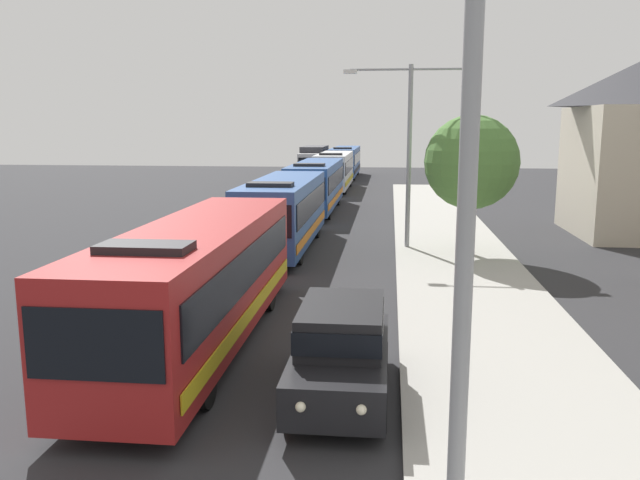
# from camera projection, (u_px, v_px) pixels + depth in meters

# --- Properties ---
(bus_lead) EXTENTS (2.58, 11.49, 3.21)m
(bus_lead) POSITION_uv_depth(u_px,v_px,m) (200.00, 279.00, 15.83)
(bus_lead) COLOR maroon
(bus_lead) RESTS_ON ground_plane
(bus_second_in_line) EXTENTS (2.58, 10.54, 3.21)m
(bus_second_in_line) POSITION_uv_depth(u_px,v_px,m) (284.00, 211.00, 28.29)
(bus_second_in_line) COLOR #284C8C
(bus_second_in_line) RESTS_ON ground_plane
(bus_middle) EXTENTS (2.58, 11.51, 3.21)m
(bus_middle) POSITION_uv_depth(u_px,v_px,m) (316.00, 184.00, 40.55)
(bus_middle) COLOR #284C8C
(bus_middle) RESTS_ON ground_plane
(bus_fourth_in_line) EXTENTS (2.58, 10.72, 3.21)m
(bus_fourth_in_line) POSITION_uv_depth(u_px,v_px,m) (334.00, 170.00, 53.50)
(bus_fourth_in_line) COLOR silver
(bus_fourth_in_line) RESTS_ON ground_plane
(bus_rear) EXTENTS (2.58, 12.29, 3.21)m
(bus_rear) POSITION_uv_depth(u_px,v_px,m) (345.00, 161.00, 66.24)
(bus_rear) COLOR #284C8C
(bus_rear) RESTS_ON ground_plane
(white_suv) EXTENTS (1.86, 4.60, 1.90)m
(white_suv) POSITION_uv_depth(u_px,v_px,m) (341.00, 347.00, 12.91)
(white_suv) COLOR black
(white_suv) RESTS_ON ground_plane
(box_truck_oncoming) EXTENTS (2.35, 8.11, 3.15)m
(box_truck_oncoming) POSITION_uv_depth(u_px,v_px,m) (314.00, 160.00, 67.01)
(box_truck_oncoming) COLOR #B7B7BC
(box_truck_oncoming) RESTS_ON ground_plane
(streetlamp_near) EXTENTS (4.98, 0.28, 8.07)m
(streetlamp_near) POSITION_uv_depth(u_px,v_px,m) (468.00, 163.00, 6.62)
(streetlamp_near) COLOR gray
(streetlamp_near) RESTS_ON sidewalk
(streetlamp_mid) EXTENTS (5.66, 0.28, 7.74)m
(streetlamp_mid) POSITION_uv_depth(u_px,v_px,m) (410.00, 136.00, 27.42)
(streetlamp_mid) COLOR gray
(streetlamp_mid) RESTS_ON sidewalk
(roadside_tree) EXTENTS (3.80, 3.80, 5.67)m
(roadside_tree) POSITION_uv_depth(u_px,v_px,m) (472.00, 162.00, 26.02)
(roadside_tree) COLOR #4C3823
(roadside_tree) RESTS_ON sidewalk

